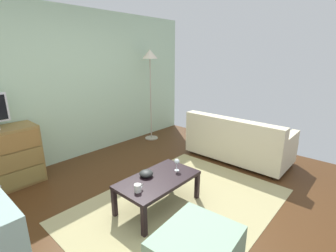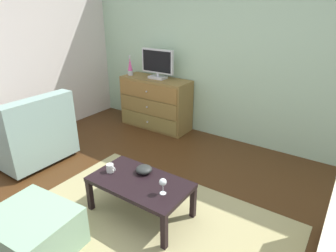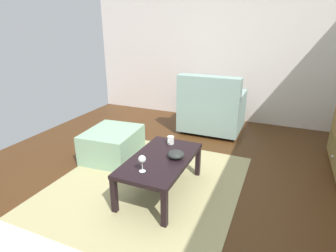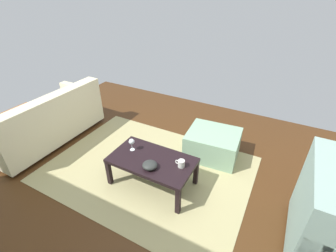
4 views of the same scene
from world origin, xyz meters
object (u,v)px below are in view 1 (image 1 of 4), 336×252
at_px(standing_lamp, 150,63).
at_px(coffee_table, 158,182).
at_px(wine_glass, 177,162).
at_px(bowl_decorative, 146,173).
at_px(mug, 138,188).
at_px(couch_large, 237,142).

bearing_deg(standing_lamp, coffee_table, -132.68).
relative_size(wine_glass, bowl_decorative, 0.94).
distance_m(wine_glass, mug, 0.66).
height_order(wine_glass, standing_lamp, standing_lamp).
xyz_separation_m(wine_glass, couch_large, (1.64, -0.02, -0.18)).
bearing_deg(bowl_decorative, couch_large, -5.64).
bearing_deg(mug, wine_glass, 0.32).
relative_size(coffee_table, mug, 8.66).
distance_m(couch_large, standing_lamp, 2.32).
bearing_deg(bowl_decorative, coffee_table, -66.92).
bearing_deg(couch_large, coffee_table, 178.28).
height_order(couch_large, standing_lamp, standing_lamp).
bearing_deg(mug, standing_lamp, 42.58).
distance_m(mug, couch_large, 2.30).
xyz_separation_m(coffee_table, wine_glass, (0.30, -0.04, 0.16)).
xyz_separation_m(coffee_table, couch_large, (1.94, -0.06, -0.02)).
bearing_deg(couch_large, wine_glass, 179.30).
bearing_deg(coffee_table, couch_large, -1.72).
xyz_separation_m(coffee_table, bowl_decorative, (-0.06, 0.14, 0.08)).
height_order(wine_glass, couch_large, couch_large).
xyz_separation_m(couch_large, standing_lamp, (-0.23, 1.91, 1.30)).
height_order(coffee_table, wine_glass, wine_glass).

